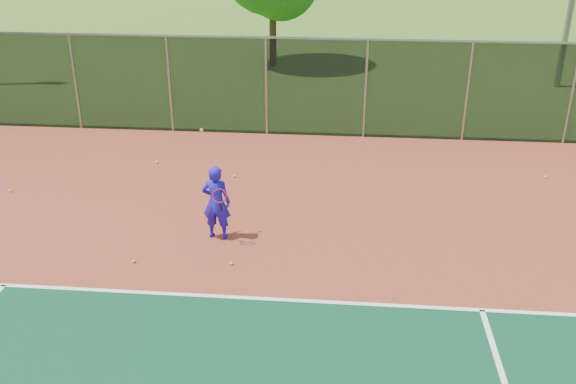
{
  "coord_description": "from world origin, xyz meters",
  "views": [
    {
      "loc": [
        -0.62,
        -6.86,
        6.84
      ],
      "look_at": [
        -1.7,
        5.0,
        1.3
      ],
      "focal_mm": 40.0,
      "sensor_mm": 36.0,
      "label": 1
    }
  ],
  "objects": [
    {
      "name": "practice_ball_1",
      "position": [
        -5.77,
        9.31,
        0.06
      ],
      "size": [
        0.07,
        0.07,
        0.07
      ],
      "primitive_type": "sphere",
      "color": "yellow",
      "rests_on": "court_apron"
    },
    {
      "name": "court_apron",
      "position": [
        0.0,
        2.0,
        0.01
      ],
      "size": [
        30.0,
        20.0,
        0.02
      ],
      "primitive_type": "cube",
      "color": "brown",
      "rests_on": "ground"
    },
    {
      "name": "fence_back",
      "position": [
        0.0,
        12.0,
        1.56
      ],
      "size": [
        30.0,
        0.06,
        3.03
      ],
      "color": "black",
      "rests_on": "court_apron"
    },
    {
      "name": "practice_ball_7",
      "position": [
        -4.77,
        4.05,
        0.06
      ],
      "size": [
        0.07,
        0.07,
        0.07
      ],
      "primitive_type": "sphere",
      "color": "yellow",
      "rests_on": "court_apron"
    },
    {
      "name": "practice_ball_5",
      "position": [
        -2.78,
        4.14,
        0.06
      ],
      "size": [
        0.07,
        0.07,
        0.07
      ],
      "primitive_type": "sphere",
      "color": "yellow",
      "rests_on": "court_apron"
    },
    {
      "name": "practice_ball_2",
      "position": [
        4.78,
        9.23,
        0.06
      ],
      "size": [
        0.07,
        0.07,
        0.07
      ],
      "primitive_type": "sphere",
      "color": "yellow",
      "rests_on": "court_apron"
    },
    {
      "name": "practice_ball_0",
      "position": [
        -8.93,
        7.1,
        0.06
      ],
      "size": [
        0.07,
        0.07,
        0.07
      ],
      "primitive_type": "sphere",
      "color": "yellow",
      "rests_on": "court_apron"
    },
    {
      "name": "practice_ball_6",
      "position": [
        -3.45,
        8.53,
        0.06
      ],
      "size": [
        0.07,
        0.07,
        0.07
      ],
      "primitive_type": "sphere",
      "color": "yellow",
      "rests_on": "court_apron"
    },
    {
      "name": "tennis_player",
      "position": [
        -3.27,
        5.28,
        0.86
      ],
      "size": [
        0.64,
        0.63,
        2.46
      ],
      "color": "#2214C1",
      "rests_on": "court_apron"
    }
  ]
}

